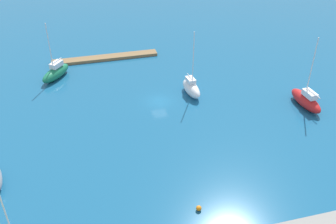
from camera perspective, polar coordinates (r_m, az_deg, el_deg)
The scene contains 6 objects.
water at distance 63.77m, azimuth -1.32°, elevation 1.65°, with size 160.00×160.00×0.00m, color #19567F.
pier_dock at distance 79.57m, azimuth -9.51°, elevation 8.14°, with size 21.63×2.34×0.57m, color olive.
sailboat_red_far_north at distance 65.76m, azimuth 20.23°, elevation 1.75°, with size 2.65×7.56×11.97m.
sailboat_white_inner_mooring at distance 65.28m, azimuth 3.56°, elevation 3.67°, with size 2.60×6.14×11.59m.
sailboat_green_near_pier at distance 73.59m, azimuth -16.68°, elevation 5.82°, with size 6.17×7.26×10.86m.
mooring_buoy_orange at distance 44.80m, azimuth 4.70°, elevation -14.36°, with size 0.65×0.65×0.65m, color orange.
Camera 1 is at (12.20, 53.04, 33.23)m, focal length 40.13 mm.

